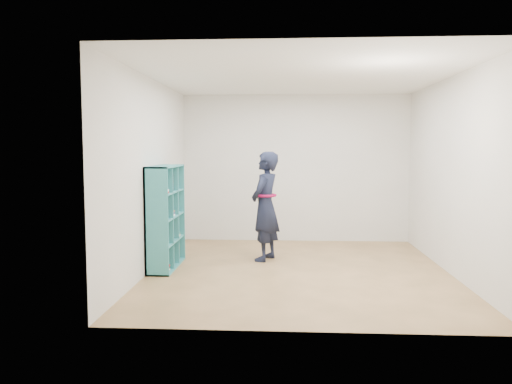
{
  "coord_description": "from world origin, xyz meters",
  "views": [
    {
      "loc": [
        -0.18,
        -6.65,
        1.65
      ],
      "look_at": [
        -0.59,
        0.3,
        1.05
      ],
      "focal_mm": 35.0,
      "sensor_mm": 36.0,
      "label": 1
    }
  ],
  "objects": [
    {
      "name": "wall_front",
      "position": [
        0.0,
        -2.25,
        1.3
      ],
      "size": [
        4.0,
        0.02,
        2.6
      ],
      "primitive_type": "cube",
      "color": "silver",
      "rests_on": "floor"
    },
    {
      "name": "wall_back",
      "position": [
        0.0,
        2.25,
        1.3
      ],
      "size": [
        4.0,
        0.02,
        2.6
      ],
      "primitive_type": "cube",
      "color": "silver",
      "rests_on": "floor"
    },
    {
      "name": "wall_right",
      "position": [
        2.0,
        0.0,
        1.3
      ],
      "size": [
        0.02,
        4.5,
        2.6
      ],
      "primitive_type": "cube",
      "color": "silver",
      "rests_on": "floor"
    },
    {
      "name": "ceiling",
      "position": [
        0.0,
        0.0,
        2.6
      ],
      "size": [
        4.5,
        4.5,
        0.0
      ],
      "primitive_type": "plane",
      "color": "white",
      "rests_on": "wall_back"
    },
    {
      "name": "smartphone",
      "position": [
        -0.58,
        0.76,
        0.91
      ],
      "size": [
        0.05,
        0.1,
        0.13
      ],
      "rotation": [
        0.46,
        0.0,
        -0.39
      ],
      "color": "silver",
      "rests_on": "person"
    },
    {
      "name": "bookshelf",
      "position": [
        -1.86,
        0.12,
        0.69
      ],
      "size": [
        0.31,
        1.07,
        1.42
      ],
      "color": "teal",
      "rests_on": "floor"
    },
    {
      "name": "person",
      "position": [
        -0.48,
        0.65,
        0.81
      ],
      "size": [
        0.57,
        0.69,
        1.61
      ],
      "rotation": [
        0.0,
        0.0,
        -1.93
      ],
      "color": "black",
      "rests_on": "floor"
    },
    {
      "name": "wall_left",
      "position": [
        -2.0,
        0.0,
        1.3
      ],
      "size": [
        0.02,
        4.5,
        2.6
      ],
      "primitive_type": "cube",
      "color": "silver",
      "rests_on": "floor"
    },
    {
      "name": "floor",
      "position": [
        0.0,
        0.0,
        0.0
      ],
      "size": [
        4.5,
        4.5,
        0.0
      ],
      "primitive_type": "plane",
      "color": "brown",
      "rests_on": "ground"
    }
  ]
}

